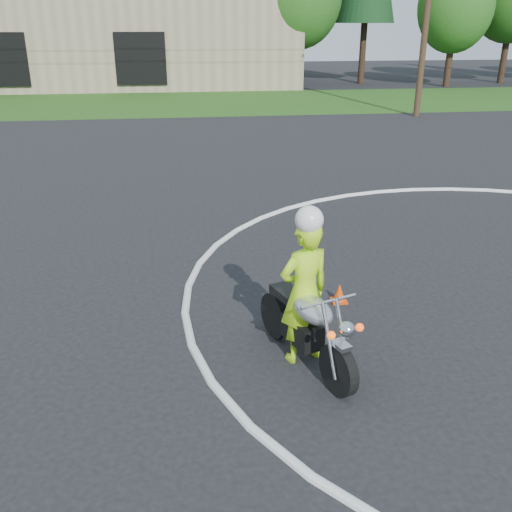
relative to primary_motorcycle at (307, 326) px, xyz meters
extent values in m
cube|color=#1E4714|center=(4.48, 25.56, -0.54)|extent=(120.00, 10.00, 0.02)
cylinder|color=black|center=(0.24, -0.67, -0.23)|extent=(0.34, 0.65, 0.64)
cylinder|color=black|center=(-0.27, 0.74, -0.23)|extent=(0.34, 0.65, 0.64)
cube|color=black|center=(-0.04, 0.09, -0.12)|extent=(0.48, 0.66, 0.32)
ellipsoid|color=#BDBCC2|center=(0.04, -0.11, 0.29)|extent=(0.59, 0.78, 0.30)
cube|color=black|center=(-0.14, 0.39, 0.25)|extent=(0.48, 0.70, 0.11)
cylinder|color=white|center=(0.12, -0.62, 0.15)|extent=(0.17, 0.38, 0.86)
cylinder|color=silver|center=(0.30, -0.55, 0.15)|extent=(0.17, 0.38, 0.86)
cube|color=silver|center=(0.24, -0.69, 0.12)|extent=(0.22, 0.27, 0.05)
cylinder|color=white|center=(0.15, -0.42, 0.55)|extent=(0.72, 0.29, 0.04)
sphere|color=silver|center=(0.27, -0.77, 0.36)|extent=(0.19, 0.19, 0.19)
sphere|color=#FE580C|center=(0.08, -0.81, 0.33)|extent=(0.10, 0.10, 0.10)
sphere|color=#FF4C0C|center=(0.45, -0.68, 0.33)|extent=(0.10, 0.10, 0.10)
cylinder|color=silver|center=(-0.02, 0.55, -0.23)|extent=(0.37, 0.84, 0.09)
imported|color=#AAE818|center=(-0.02, 0.14, 0.40)|extent=(0.80, 0.66, 1.90)
sphere|color=white|center=(0.00, 0.09, 1.37)|extent=(0.34, 0.34, 0.34)
cone|color=#DC420B|center=(0.89, 1.64, -0.40)|extent=(0.22, 0.22, 0.30)
cube|color=#DC420B|center=(0.89, 1.64, -0.53)|extent=(0.24, 0.24, 0.03)
cube|color=black|center=(-11.52, 30.46, 1.45)|extent=(3.00, 0.16, 3.00)
cube|color=black|center=(-3.52, 30.46, 1.45)|extent=(3.00, 0.16, 3.00)
cylinder|color=#382619|center=(6.48, 32.56, 1.07)|extent=(0.44, 0.44, 3.24)
cylinder|color=#382619|center=(11.48, 34.56, 1.43)|extent=(0.44, 0.44, 3.96)
cylinder|color=#382619|center=(16.48, 31.56, 0.89)|extent=(0.44, 0.44, 2.88)
ellipsoid|color=#1E5116|center=(16.48, 31.56, 4.41)|extent=(4.80, 4.80, 5.76)
cylinder|color=#382619|center=(21.48, 33.56, 1.25)|extent=(0.44, 0.44, 3.60)
cylinder|color=#382619|center=(2.48, 33.56, 0.89)|extent=(0.44, 0.44, 2.88)
ellipsoid|color=#1E5116|center=(2.48, 33.56, 4.41)|extent=(4.80, 4.80, 5.76)
camera|label=1|loc=(-1.47, -6.12, 3.53)|focal=40.00mm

